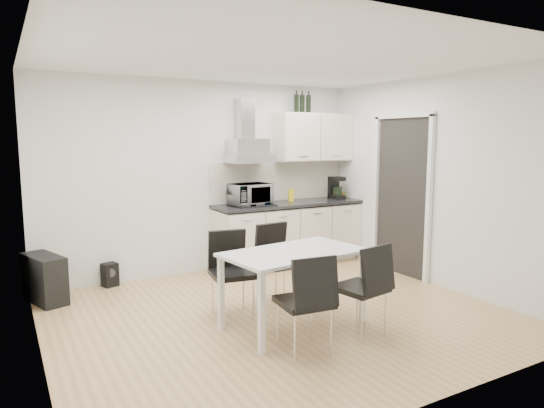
# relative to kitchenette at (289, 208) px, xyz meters

# --- Properties ---
(ground) EXTENTS (4.50, 4.50, 0.00)m
(ground) POSITION_rel_kitchenette_xyz_m (-1.18, -1.73, -0.83)
(ground) COLOR tan
(ground) RESTS_ON ground
(wall_back) EXTENTS (4.50, 0.10, 2.60)m
(wall_back) POSITION_rel_kitchenette_xyz_m (-1.18, 0.27, 0.47)
(wall_back) COLOR silver
(wall_back) RESTS_ON ground
(wall_front) EXTENTS (4.50, 0.10, 2.60)m
(wall_front) POSITION_rel_kitchenette_xyz_m (-1.18, -3.73, 0.47)
(wall_front) COLOR silver
(wall_front) RESTS_ON ground
(wall_left) EXTENTS (0.10, 4.00, 2.60)m
(wall_left) POSITION_rel_kitchenette_xyz_m (-3.43, -1.73, 0.47)
(wall_left) COLOR silver
(wall_left) RESTS_ON ground
(wall_right) EXTENTS (0.10, 4.00, 2.60)m
(wall_right) POSITION_rel_kitchenette_xyz_m (1.07, -1.73, 0.47)
(wall_right) COLOR silver
(wall_right) RESTS_ON ground
(ceiling) EXTENTS (4.50, 4.50, 0.00)m
(ceiling) POSITION_rel_kitchenette_xyz_m (-1.18, -1.73, 1.77)
(ceiling) COLOR white
(ceiling) RESTS_ON wall_back
(doorway) EXTENTS (0.08, 1.04, 2.10)m
(doorway) POSITION_rel_kitchenette_xyz_m (1.03, -1.18, 0.22)
(doorway) COLOR white
(doorway) RESTS_ON ground
(kitchenette) EXTENTS (2.22, 0.64, 2.52)m
(kitchenette) POSITION_rel_kitchenette_xyz_m (0.00, 0.00, 0.00)
(kitchenette) COLOR beige
(kitchenette) RESTS_ON ground
(dining_table) EXTENTS (1.43, 0.93, 0.75)m
(dining_table) POSITION_rel_kitchenette_xyz_m (-1.21, -2.05, -0.17)
(dining_table) COLOR white
(dining_table) RESTS_ON ground
(chair_far_left) EXTENTS (0.51, 0.56, 0.88)m
(chair_far_left) POSITION_rel_kitchenette_xyz_m (-1.63, -1.53, -0.39)
(chair_far_left) COLOR black
(chair_far_left) RESTS_ON ground
(chair_far_right) EXTENTS (0.47, 0.53, 0.88)m
(chair_far_right) POSITION_rel_kitchenette_xyz_m (-0.98, -1.40, -0.39)
(chair_far_right) COLOR black
(chair_far_right) RESTS_ON ground
(chair_near_left) EXTENTS (0.49, 0.54, 0.88)m
(chair_near_left) POSITION_rel_kitchenette_xyz_m (-1.46, -2.61, -0.39)
(chair_near_left) COLOR black
(chair_near_left) RESTS_ON ground
(chair_near_right) EXTENTS (0.52, 0.57, 0.88)m
(chair_near_right) POSITION_rel_kitchenette_xyz_m (-0.79, -2.55, -0.39)
(chair_near_right) COLOR black
(chair_near_right) RESTS_ON ground
(guitar_amp) EXTENTS (0.46, 0.70, 0.54)m
(guitar_amp) POSITION_rel_kitchenette_xyz_m (-3.28, -0.08, -0.56)
(guitar_amp) COLOR black
(guitar_amp) RESTS_ON ground
(floor_speaker) EXTENTS (0.21, 0.20, 0.29)m
(floor_speaker) POSITION_rel_kitchenette_xyz_m (-2.53, 0.17, -0.68)
(floor_speaker) COLOR black
(floor_speaker) RESTS_ON ground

